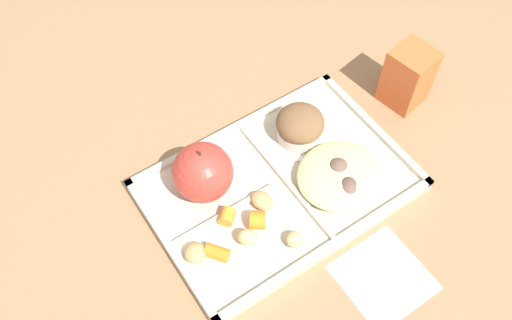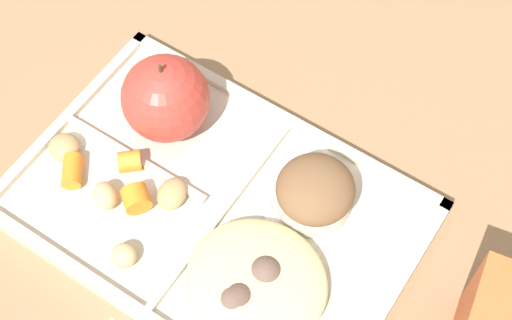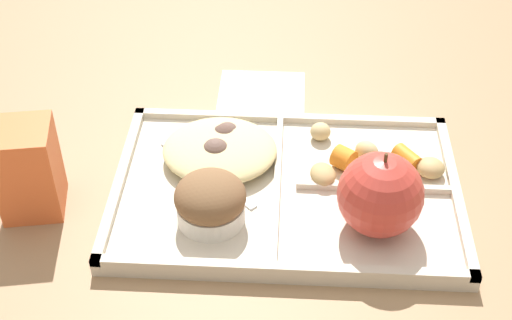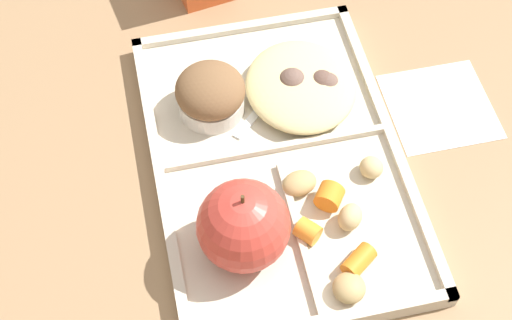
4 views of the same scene
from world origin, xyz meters
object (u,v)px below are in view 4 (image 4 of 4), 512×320
at_px(green_apple, 243,226).
at_px(bran_muffin, 211,94).
at_px(plastic_fork, 278,84).
at_px(lunch_tray, 277,161).

bearing_deg(green_apple, bran_muffin, 0.00).
distance_m(green_apple, bran_muffin, 0.17).
relative_size(green_apple, plastic_fork, 0.79).
xyz_separation_m(green_apple, plastic_fork, (0.19, -0.08, -0.04)).
xyz_separation_m(green_apple, bran_muffin, (0.17, 0.00, -0.02)).
relative_size(lunch_tray, green_apple, 3.92).
height_order(lunch_tray, plastic_fork, lunch_tray).
bearing_deg(plastic_fork, bran_muffin, 102.70).
bearing_deg(bran_muffin, lunch_tray, -144.79).
height_order(bran_muffin, plastic_fork, bran_muffin).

